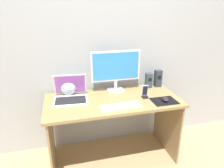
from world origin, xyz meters
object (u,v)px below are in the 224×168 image
laptop (71,95)px  fishbowl (68,88)px  monitor (116,68)px  phone_in_dock (145,93)px  speaker_right (158,78)px  mouse (165,99)px  keyboard_external (121,106)px  speaker_near_monitor (149,80)px

laptop → fishbowl: 0.13m
monitor → phone_in_dock: 0.41m
speaker_right → monitor: bearing=-178.9°
mouse → phone_in_dock: (-0.17, 0.13, 0.03)m
monitor → mouse: 0.61m
monitor → fishbowl: bearing=177.9°
monitor → keyboard_external: 0.48m
fishbowl → phone_in_dock: bearing=-19.8°
monitor → speaker_right: bearing=1.1°
mouse → phone_in_dock: 0.21m
keyboard_external → monitor: bearing=78.5°
speaker_right → speaker_near_monitor: (-0.12, -0.00, -0.01)m
fishbowl → mouse: size_ratio=1.64×
fishbowl → laptop: bearing=-84.5°
phone_in_dock → fishbowl: bearing=160.2°
monitor → speaker_near_monitor: bearing=1.5°
phone_in_dock → laptop: bearing=168.9°
phone_in_dock → speaker_right: bearing=44.2°
speaker_right → mouse: size_ratio=1.99×
laptop → mouse: size_ratio=3.58×
monitor → speaker_near_monitor: monitor is taller
fishbowl → keyboard_external: fishbowl is taller
laptop → mouse: bearing=-16.8°
keyboard_external → phone_in_dock: bearing=21.6°
speaker_near_monitor → mouse: size_ratio=1.71×
fishbowl → keyboard_external: size_ratio=0.42×
monitor → speaker_right: size_ratio=2.75×
speaker_near_monitor → laptop: 0.92m
speaker_near_monitor → fishbowl: 0.92m
monitor → speaker_near_monitor: 0.44m
monitor → mouse: bearing=-43.4°
monitor → fishbowl: monitor is taller
laptop → speaker_right: bearing=6.7°
speaker_right → laptop: bearing=-173.3°
speaker_right → phone_in_dock: bearing=-135.8°
fishbowl → mouse: fishbowl is taller
speaker_right → laptop: laptop is taller
laptop → phone_in_dock: 0.76m
speaker_right → laptop: (-1.02, -0.12, -0.05)m
laptop → keyboard_external: size_ratio=0.91×
monitor → keyboard_external: size_ratio=1.39×
monitor → speaker_right: (0.52, 0.01, -0.16)m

